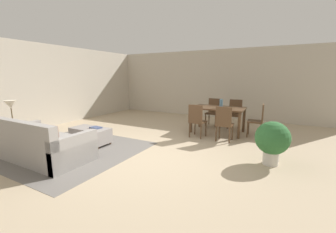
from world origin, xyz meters
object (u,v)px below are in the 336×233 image
Objects in this scene: side_table at (14,128)px; table_lamp at (11,105)px; dining_table at (218,111)px; book_on_ottoman at (96,128)px; potted_plant at (272,139)px; vase_centerpiece at (221,103)px; dining_chair_near_right at (224,122)px; couch at (41,145)px; dining_chair_far_right at (235,112)px; dining_chair_far_left at (213,110)px; dining_chair_near_left at (197,119)px; ottoman_table at (91,135)px; dining_chair_head_east at (259,119)px.

side_table is 0.54m from table_lamp.
dining_table is (3.89, 3.63, -0.34)m from table_lamp.
potted_plant reaches higher than book_on_ottoman.
dining_chair_near_right is at bearing -69.15° from vase_centerpiece.
vase_centerpiece reaches higher than couch.
table_lamp is 0.57× the size of dining_chair_near_right.
dining_chair_far_right is at bearing 46.50° from table_lamp.
vase_centerpiece is (3.98, 3.58, 0.42)m from side_table.
vase_centerpiece is (0.48, -0.88, 0.36)m from dining_chair_far_left.
vase_centerpiece is (0.10, -0.05, 0.22)m from dining_table.
dining_chair_near_right and dining_chair_far_left have the same top height.
side_table is 5.67m from dining_chair_far_left.
dining_table is (3.89, 3.63, 0.20)m from side_table.
dining_table is 1.64× the size of dining_chair_near_left.
potted_plant is (4.03, 0.75, 0.26)m from ottoman_table.
ottoman_table is at bearing 84.70° from couch.
ottoman_table is 3.62m from dining_table.
dining_chair_far_right is at bearing 114.32° from potted_plant.
couch is 5.32m from dining_chair_head_east.
dining_chair_far_left is (2.08, 3.45, 0.29)m from ottoman_table.
couch reaches higher than ottoman_table.
dining_chair_near_left is at bearing 39.95° from ottoman_table.
dining_chair_far_right reaches higher than couch.
book_on_ottoman is at bearing -128.11° from dining_chair_far_right.
ottoman_table is 4.10m from potted_plant.
vase_centerpiece is at bearing 54.39° from couch.
book_on_ottoman is (-2.72, -1.73, -0.10)m from dining_chair_near_right.
dining_chair_far_left is at bearing 64.58° from couch.
dining_chair_head_east is at bearing 45.87° from couch.
couch is 5.45m from dining_chair_far_right.
dining_chair_near_left is 0.98m from vase_centerpiece.
couch is 3.41× the size of side_table.
table_lamp is 2.02× the size of book_on_ottoman.
dining_chair_near_left is at bearing 38.21° from side_table.
side_table is 0.64× the size of dining_chair_far_left.
dining_chair_head_east is (5.01, 3.66, 0.05)m from side_table.
dining_chair_far_right reaches higher than side_table.
book_on_ottoman is at bearing 78.18° from couch.
side_table is at bearing -146.94° from dining_chair_near_right.
table_lamp is 0.35× the size of dining_table.
couch is 7.77× the size of book_on_ottoman.
dining_chair_near_right is (2.87, 1.78, 0.29)m from ottoman_table.
couch is at bearing -135.32° from dining_chair_near_right.
vase_centerpiece is 0.96× the size of book_on_ottoman.
dining_chair_near_right is 1.84m from dining_chair_far_left.
couch is at bearing -115.42° from dining_chair_far_left.
potted_plant is (1.90, -1.03, -0.02)m from dining_chair_near_left.
dining_chair_near_left is 3.54× the size of book_on_ottoman.
vase_centerpiece reaches higher than dining_chair_far_left.
side_table is at bearing 173.37° from couch.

